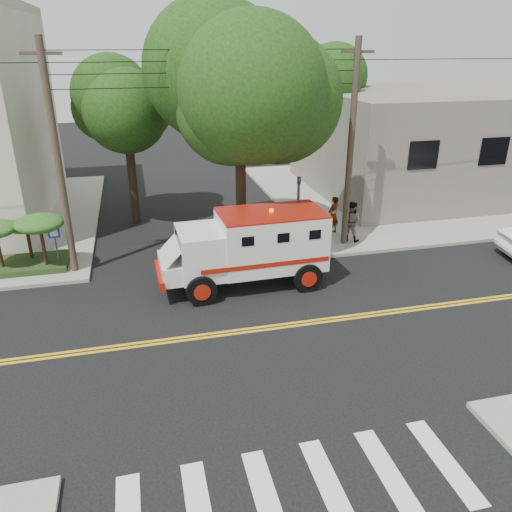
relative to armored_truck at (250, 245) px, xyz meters
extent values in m
plane|color=black|center=(-1.17, -3.35, -1.65)|extent=(100.00, 100.00, 0.00)
cube|color=gray|center=(12.33, 10.15, -1.58)|extent=(17.00, 17.00, 0.15)
cube|color=#69675A|center=(13.83, 10.65, 1.50)|extent=(14.00, 12.00, 6.00)
cylinder|color=#382D23|center=(-6.77, 2.65, 2.85)|extent=(0.28, 0.28, 9.00)
cylinder|color=#382D23|center=(5.13, 2.85, 2.85)|extent=(0.28, 0.28, 9.00)
cylinder|color=black|center=(0.33, 3.15, 1.85)|extent=(0.44, 0.44, 7.00)
sphere|color=#10370F|center=(0.33, 3.15, 5.35)|extent=(5.32, 5.32, 5.32)
sphere|color=#10370F|center=(1.47, 2.39, 5.92)|extent=(4.56, 4.56, 4.56)
cylinder|color=black|center=(-4.17, 8.65, 1.15)|extent=(0.44, 0.44, 5.60)
sphere|color=#10370F|center=(-4.17, 8.65, 3.95)|extent=(3.92, 3.92, 3.92)
sphere|color=#10370F|center=(-3.33, 8.09, 4.37)|extent=(3.36, 3.36, 3.36)
cylinder|color=black|center=(7.33, 12.65, 1.32)|extent=(0.44, 0.44, 5.95)
sphere|color=#10370F|center=(7.33, 12.65, 4.30)|extent=(4.20, 4.20, 4.20)
sphere|color=#10370F|center=(8.23, 12.05, 4.75)|extent=(3.60, 3.60, 3.60)
cylinder|color=#3F3F42|center=(2.63, 2.25, 0.15)|extent=(0.12, 0.12, 3.60)
imported|color=#3F3F42|center=(2.63, 2.25, 1.50)|extent=(0.15, 0.18, 0.90)
cylinder|color=#3F3F42|center=(-7.37, 2.85, -0.65)|extent=(0.06, 0.06, 2.00)
cube|color=#0C33A5|center=(-7.37, 2.79, 0.15)|extent=(0.45, 0.03, 0.45)
cube|color=#1E3314|center=(-8.67, 3.45, -1.38)|extent=(3.20, 2.00, 0.24)
cylinder|color=black|center=(-8.57, 3.85, -0.58)|extent=(0.14, 0.14, 1.36)
ellipsoid|color=#174414|center=(-8.57, 3.85, 0.18)|extent=(1.55, 1.55, 0.54)
cylinder|color=black|center=(-7.87, 2.95, -0.42)|extent=(0.14, 0.14, 1.68)
ellipsoid|color=#174414|center=(-7.87, 2.95, 0.52)|extent=(1.91, 1.91, 0.66)
cube|color=silver|center=(0.83, 0.02, 0.12)|extent=(4.02, 2.45, 2.13)
cube|color=silver|center=(-1.91, -0.06, -0.08)|extent=(1.69, 2.28, 1.72)
cube|color=black|center=(-2.70, -0.08, 0.38)|extent=(0.11, 1.73, 0.71)
cube|color=silver|center=(-2.98, -0.09, -0.59)|extent=(0.97, 2.06, 0.71)
cube|color=maroon|center=(-3.48, -0.10, -0.84)|extent=(0.25, 2.19, 0.36)
cube|color=maroon|center=(0.83, 0.02, 1.22)|extent=(4.02, 2.45, 0.06)
cylinder|color=black|center=(-2.08, -1.20, -1.09)|extent=(1.13, 0.36, 1.12)
cylinder|color=black|center=(-2.15, 1.07, -1.09)|extent=(1.13, 0.36, 1.12)
cylinder|color=black|center=(1.98, -1.08, -1.09)|extent=(1.13, 0.36, 1.12)
cylinder|color=black|center=(1.91, 1.19, -1.09)|extent=(1.13, 0.36, 1.12)
imported|color=gray|center=(5.10, 4.22, -0.58)|extent=(0.80, 0.73, 1.84)
imported|color=gray|center=(5.54, 3.11, -0.55)|extent=(1.17, 1.14, 1.89)
camera|label=1|loc=(-3.97, -17.14, 7.11)|focal=35.00mm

